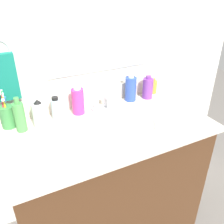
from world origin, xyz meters
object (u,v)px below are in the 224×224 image
object	(u,v)px
bottle_oil_amber	(153,87)
bottle_lotion_white	(39,114)
faucet	(106,104)
bottle_gel_clear	(56,109)
hand_towel	(5,77)
bottle_soap_pink	(78,101)
bottle_cream_purple	(148,88)
cup_green	(7,116)
bottle_toner_green	(20,117)
bottle_shampoo_blue	(131,88)

from	to	relation	value
bottle_oil_amber	bottle_lotion_white	bearing A→B (deg)	-173.80
faucet	bottle_gel_clear	size ratio (longest dim) A/B	1.31
bottle_oil_amber	hand_towel	bearing A→B (deg)	176.45
faucet	bottle_lotion_white	xyz separation A→B (m)	(-0.36, -0.02, 0.04)
hand_towel	faucet	size ratio (longest dim) A/B	1.38
bottle_soap_pink	bottle_cream_purple	distance (m)	0.43
faucet	bottle_cream_purple	size ratio (longest dim) A/B	1.16
bottle_cream_purple	bottle_soap_pink	bearing A→B (deg)	179.24
faucet	cup_green	distance (m)	0.49
bottle_lotion_white	bottle_toner_green	xyz separation A→B (m)	(-0.09, -0.00, 0.01)
bottle_soap_pink	faucet	bearing A→B (deg)	-6.22
bottle_soap_pink	bottle_lotion_white	bearing A→B (deg)	-170.36
cup_green	faucet	bearing A→B (deg)	-4.73
bottle_oil_amber	bottle_lotion_white	xyz separation A→B (m)	(-0.70, -0.08, 0.02)
bottle_shampoo_blue	bottle_cream_purple	world-z (taller)	bottle_shampoo_blue
bottle_oil_amber	cup_green	world-z (taller)	cup_green
hand_towel	bottle_toner_green	distance (m)	0.20
bottle_soap_pink	cup_green	world-z (taller)	cup_green
bottle_oil_amber	bottle_lotion_white	size ratio (longest dim) A/B	0.66
bottle_oil_amber	bottle_toner_green	distance (m)	0.79
bottle_shampoo_blue	bottle_lotion_white	xyz separation A→B (m)	(-0.53, -0.05, -0.01)
bottle_cream_purple	bottle_lotion_white	bearing A→B (deg)	-177.36
bottle_cream_purple	faucet	bearing A→B (deg)	-177.75
bottle_soap_pink	bottle_toner_green	distance (m)	0.29
bottle_lotion_white	bottle_soap_pink	bearing A→B (deg)	9.64
bottle_lotion_white	cup_green	distance (m)	0.15
bottle_oil_amber	bottle_gel_clear	bearing A→B (deg)	-175.23
hand_towel	cup_green	size ratio (longest dim) A/B	1.19
faucet	bottle_gel_clear	xyz separation A→B (m)	(-0.27, 0.01, 0.03)
bottle_oil_amber	faucet	bearing A→B (deg)	-170.49
bottle_oil_amber	bottle_cream_purple	distance (m)	0.09
hand_towel	bottle_cream_purple	world-z (taller)	hand_towel
bottle_gel_clear	bottle_oil_amber	bearing A→B (deg)	4.77
bottle_oil_amber	bottle_cream_purple	size ratio (longest dim) A/B	0.66
bottle_toner_green	cup_green	distance (m)	0.08
bottle_toner_green	hand_towel	bearing A→B (deg)	99.21
faucet	bottle_soap_pink	world-z (taller)	bottle_soap_pink
bottle_shampoo_blue	bottle_toner_green	bearing A→B (deg)	-175.26
hand_towel	bottle_lotion_white	bearing A→B (deg)	-49.53
bottle_soap_pink	bottle_cream_purple	world-z (taller)	bottle_soap_pink
faucet	bottle_gel_clear	bearing A→B (deg)	178.62
bottle_soap_pink	bottle_lotion_white	size ratio (longest dim) A/B	1.15
bottle_shampoo_blue	cup_green	xyz separation A→B (m)	(-0.66, 0.01, -0.02)
bottle_toner_green	bottle_cream_purple	size ratio (longest dim) A/B	1.21
bottle_soap_pink	bottle_oil_amber	xyz separation A→B (m)	(0.50, 0.04, -0.03)
bottle_oil_amber	bottle_soap_pink	bearing A→B (deg)	-175.24
bottle_soap_pink	bottle_shampoo_blue	distance (m)	0.32
bottle_shampoo_blue	bottle_cream_purple	xyz separation A→B (m)	(0.11, -0.02, -0.01)
hand_towel	bottle_gel_clear	distance (m)	0.27
hand_towel	bottle_shampoo_blue	size ratio (longest dim) A/B	1.27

